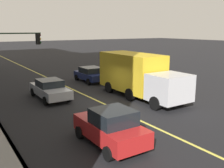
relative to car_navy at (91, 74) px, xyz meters
The scene contains 7 objects.
ground 7.42m from the car_navy, 156.06° to the left, with size 200.00×200.00×0.00m, color black.
lane_stripe_center 7.42m from the car_navy, 156.06° to the left, with size 80.00×0.16×0.01m, color #D8CC4C.
car_navy is the anchor object (origin of this frame).
car_silver 6.92m from the car_navy, 125.62° to the left, with size 4.47×1.96×1.44m.
car_red 14.43m from the car_navy, 155.22° to the left, with size 3.87×1.97×1.68m.
truck_yellow 7.21m from the car_navy, behind, with size 8.09×2.63×3.25m.
traffic_light_mast 8.71m from the car_navy, 99.56° to the left, with size 0.28×5.04×5.08m.
Camera 1 is at (-15.47, 8.86, 5.08)m, focal length 41.33 mm.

